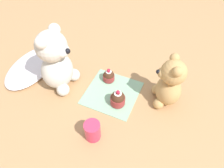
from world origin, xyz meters
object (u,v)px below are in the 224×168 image
at_px(cupcake_near_cream_bear, 109,76).
at_px(juice_glass, 92,131).
at_px(cupcake_near_tan_bear, 118,99).
at_px(teddy_bear_cream, 56,62).
at_px(teddy_bear_tan, 169,84).

relative_size(cupcake_near_cream_bear, juice_glass, 0.84).
bearing_deg(cupcake_near_tan_bear, teddy_bear_cream, 89.49).
height_order(teddy_bear_cream, cupcake_near_tan_bear, teddy_bear_cream).
xyz_separation_m(teddy_bear_tan, juice_glass, (-0.25, 0.19, -0.06)).
distance_m(cupcake_near_tan_bear, juice_glass, 0.16).
distance_m(teddy_bear_cream, juice_glass, 0.29).
relative_size(teddy_bear_cream, cupcake_near_tan_bear, 3.64).
distance_m(cupcake_near_cream_bear, cupcake_near_tan_bear, 0.13).
xyz_separation_m(teddy_bear_tan, cupcake_near_tan_bear, (-0.09, 0.16, -0.06)).
relative_size(cupcake_near_tan_bear, juice_glass, 1.00).
distance_m(cupcake_near_cream_bear, juice_glass, 0.26).
bearing_deg(teddy_bear_cream, juice_glass, -125.95).
height_order(teddy_bear_cream, teddy_bear_tan, teddy_bear_cream).
bearing_deg(teddy_bear_cream, cupcake_near_cream_bear, -62.01).
xyz_separation_m(cupcake_near_cream_bear, cupcake_near_tan_bear, (-0.10, -0.08, 0.01)).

